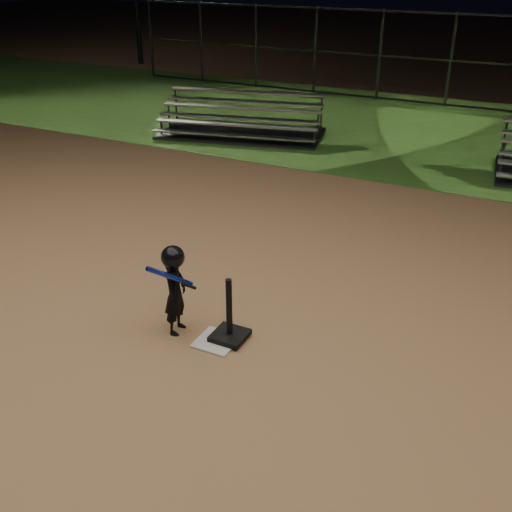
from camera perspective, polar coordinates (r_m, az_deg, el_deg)
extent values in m
plane|color=#A5764A|center=(7.02, -3.69, -8.06)|extent=(80.00, 80.00, 0.00)
cube|color=#315C1E|center=(15.75, 15.10, 11.22)|extent=(60.00, 8.00, 0.01)
cube|color=beige|center=(7.01, -3.69, -7.98)|extent=(0.45, 0.45, 0.02)
cube|color=black|center=(7.03, -2.47, -7.43)|extent=(0.38, 0.38, 0.06)
cylinder|color=black|center=(6.82, -2.53, -4.79)|extent=(0.07, 0.07, 0.70)
imported|color=black|center=(7.00, -7.56, -3.56)|extent=(0.29, 0.39, 0.99)
sphere|color=black|center=(6.77, -7.80, -0.11)|extent=(0.27, 0.27, 0.27)
cylinder|color=#1830D1|center=(6.71, -8.07, -1.91)|extent=(0.30, 0.52, 0.41)
cylinder|color=black|center=(6.79, -6.31, -2.80)|extent=(0.11, 0.18, 0.14)
cube|color=#A4A4A8|center=(14.34, -1.92, 12.18)|extent=(3.77, 1.07, 0.04)
cube|color=#A4A4A8|center=(14.13, -2.21, 11.24)|extent=(3.77, 1.07, 0.03)
cube|color=#A4A4A8|center=(14.76, -1.38, 13.69)|extent=(3.77, 1.07, 0.04)
cube|color=#A4A4A8|center=(14.55, -1.65, 12.80)|extent=(3.77, 1.07, 0.03)
cube|color=#A4A4A8|center=(15.20, -0.86, 15.11)|extent=(3.77, 1.07, 0.04)
cube|color=#A4A4A8|center=(14.99, -1.12, 14.27)|extent=(3.77, 1.07, 0.03)
cube|color=#38383D|center=(14.92, -1.36, 11.37)|extent=(4.13, 2.66, 0.06)
cube|color=#38383D|center=(18.61, 17.24, 13.41)|extent=(20.00, 0.05, 0.05)
cube|color=#38383D|center=(18.39, 17.76, 17.03)|extent=(20.00, 0.05, 0.05)
cube|color=#38383D|center=(18.25, 18.32, 20.72)|extent=(20.00, 0.05, 0.05)
cylinder|color=#38383D|center=(22.30, -9.80, 19.39)|extent=(0.08, 0.08, 2.50)
cylinder|color=#38383D|center=(19.82, 2.72, 18.83)|extent=(0.08, 0.08, 2.50)
cylinder|color=#38383D|center=(18.39, 17.76, 17.03)|extent=(0.08, 0.08, 2.50)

